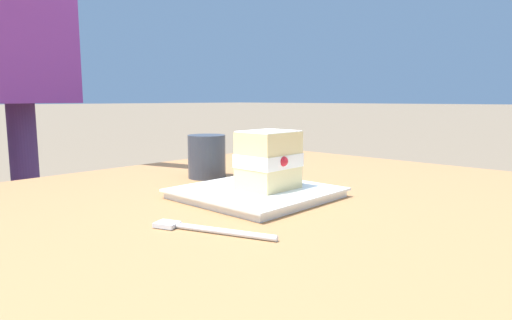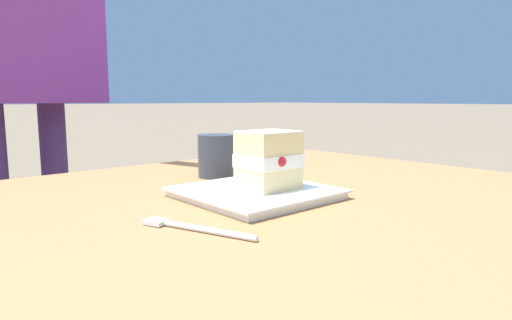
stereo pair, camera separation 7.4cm
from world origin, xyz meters
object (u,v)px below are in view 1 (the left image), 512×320
Objects in this scene: dessert_plate at (256,193)px; cake_slice at (269,160)px; patio_table at (200,280)px; dessert_fork at (205,229)px; coffee_cup at (207,156)px.

cake_slice is (-0.02, 0.01, 0.06)m from dessert_plate.
patio_table is 9.55× the size of dessert_fork.
cake_slice is at bearing 76.39° from coffee_cup.
dessert_plate is at bearing -155.34° from dessert_fork.
patio_table is 0.21m from dessert_plate.
dessert_plate reaches higher than dessert_fork.
patio_table is 17.07× the size of coffee_cup.
patio_table is at bearing 14.03° from cake_slice.
patio_table is 0.25m from cake_slice.
patio_table is at bearing 19.41° from dessert_plate.
coffee_cup reaches higher than dessert_fork.
cake_slice is at bearing 138.59° from dessert_plate.
dessert_fork is at bearing 66.18° from patio_table.
dessert_plate is at bearing 71.46° from coffee_cup.
cake_slice reaches higher than patio_table.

